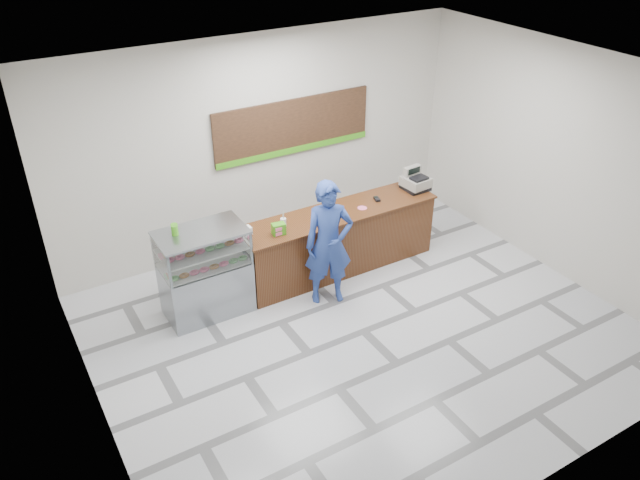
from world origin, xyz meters
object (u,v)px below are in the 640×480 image
sales_counter (338,240)px  display_case (205,272)px  serving_tray (324,216)px  customer (329,243)px  cash_register (415,181)px

sales_counter → display_case: bearing=-180.0°
display_case → serving_tray: bearing=-0.7°
customer → serving_tray: bearing=84.3°
cash_register → customer: 2.16m
cash_register → serving_tray: (-1.76, -0.05, -0.13)m
serving_tray → customer: customer is taller
display_case → cash_register: 3.74m
sales_counter → customer: size_ratio=1.71×
sales_counter → serving_tray: (-0.28, -0.02, 0.52)m
customer → display_case: bearing=179.4°
sales_counter → cash_register: 1.62m
cash_register → customer: (-2.05, -0.65, -0.21)m
serving_tray → customer: 0.67m
sales_counter → customer: 0.94m
sales_counter → cash_register: cash_register is taller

